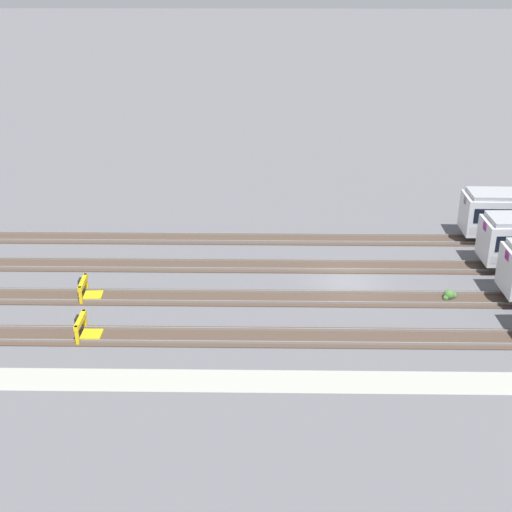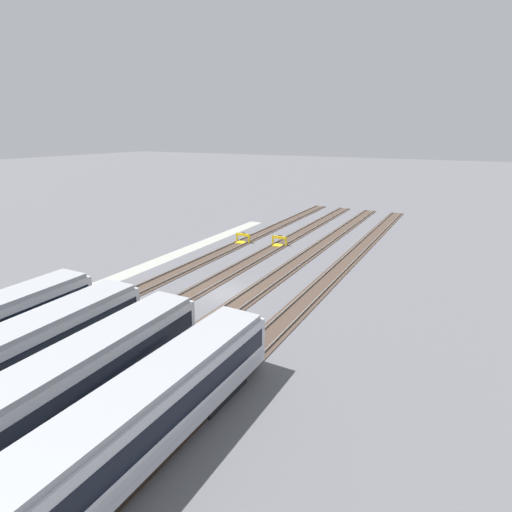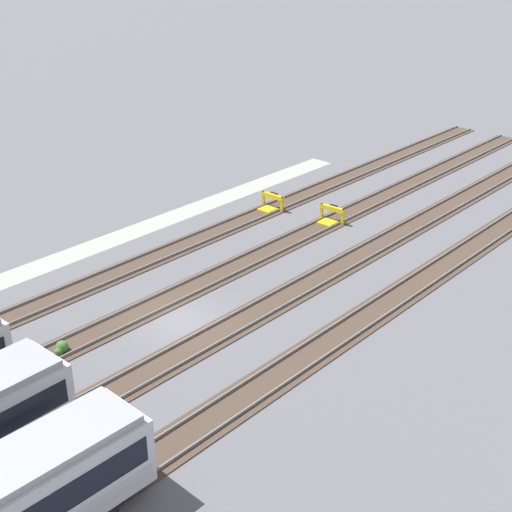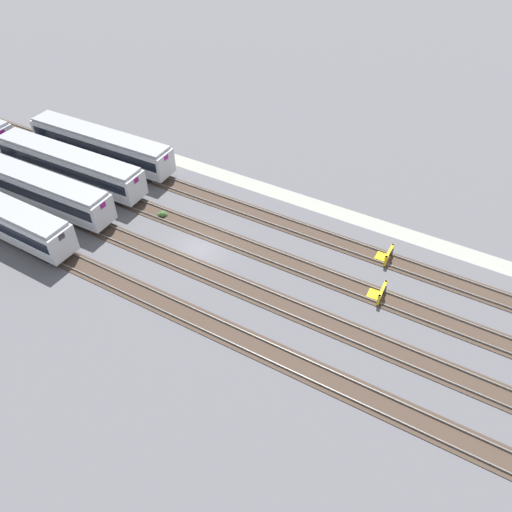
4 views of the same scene
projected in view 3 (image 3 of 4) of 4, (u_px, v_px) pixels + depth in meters
The scene contains 9 objects.
ground_plane at pixel (181, 322), 37.96m from camera, with size 400.00×400.00×0.00m, color #5B5B60.
service_walkway at pixel (60, 259), 44.83m from camera, with size 54.00×2.00×0.01m, color #9E9E93.
rail_track_nearest at pixel (101, 280), 42.24m from camera, with size 90.00×2.23×0.21m.
rail_track_near_inner at pixel (152, 306), 39.37m from camera, with size 90.00×2.24×0.21m.
rail_track_middle at pixel (212, 337), 36.51m from camera, with size 90.00×2.24×0.21m.
rail_track_far_inner at pixel (282, 373), 33.64m from camera, with size 90.00×2.23×0.21m.
bumper_stop_nearest_track at pixel (270, 203), 52.18m from camera, with size 1.34×2.00×1.22m.
bumper_stop_near_inner_track at pixel (330, 216), 49.96m from camera, with size 1.38×2.01×1.22m.
weed_clump at pixel (62, 348), 35.24m from camera, with size 0.92×0.70×0.64m.
Camera 3 is at (21.45, 25.01, 19.59)m, focal length 50.00 mm.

